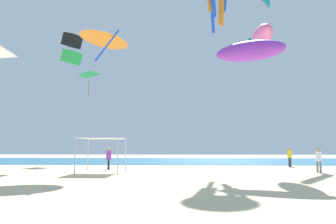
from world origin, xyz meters
name	(u,v)px	position (x,y,z in m)	size (l,w,h in m)	color
ground	(166,180)	(0.00, 0.00, -0.05)	(110.00, 110.00, 0.10)	beige
ocean_strip	(176,161)	(0.00, 24.18, 0.01)	(110.00, 19.72, 0.03)	#1E6B93
canopy_tent	(102,140)	(-4.91, 4.54, 2.38)	(3.01, 3.29, 2.50)	#B2B2B7
person_near_tent	(290,155)	(10.85, 12.30, 1.06)	(0.43, 0.43, 1.81)	#33384C
person_leftmost	(109,157)	(-5.10, 7.65, 1.04)	(0.42, 0.46, 1.77)	black
person_central	(319,158)	(10.84, 5.39, 1.05)	(0.42, 0.46, 1.78)	slate
kite_inflatable_pink	(261,38)	(7.43, 7.42, 10.75)	(2.23, 5.42, 2.18)	pink
kite_diamond_green	(89,76)	(-10.51, 20.35, 10.44)	(2.49, 2.50, 2.86)	green
kite_delta_orange	(105,36)	(-5.19, 5.89, 10.58)	(5.02, 4.98, 3.26)	orange
kite_box_black	(72,49)	(-10.15, 12.76, 11.60)	(2.10, 1.95, 3.28)	black
kite_inflatable_purple	(250,51)	(5.63, 3.14, 8.47)	(5.04, 3.40, 1.83)	purple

